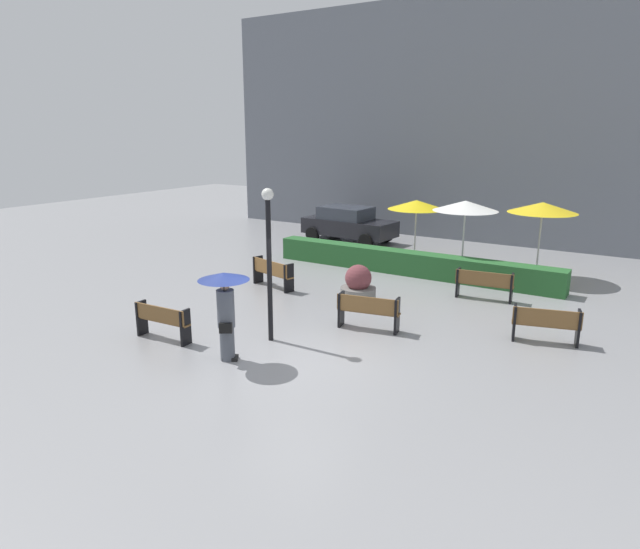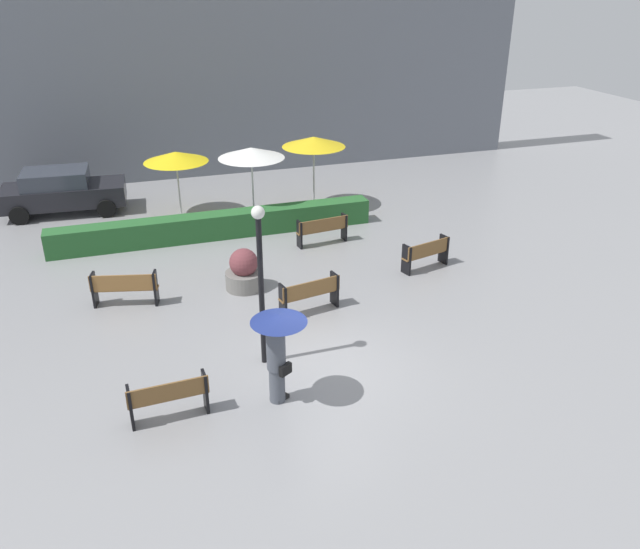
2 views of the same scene
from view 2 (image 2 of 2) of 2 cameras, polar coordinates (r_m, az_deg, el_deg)
name	(u,v)px [view 2 (image 2 of 2)]	position (r m, az deg, el deg)	size (l,w,h in m)	color
ground_plane	(327,370)	(14.16, 0.60, -8.45)	(60.00, 60.00, 0.00)	gray
bench_back_row	(323,229)	(20.25, 0.23, 4.10)	(1.70, 0.53, 0.88)	brown
bench_mid_center	(310,293)	(16.16, -0.90, -1.67)	(1.63, 0.65, 0.90)	brown
bench_far_left	(124,287)	(17.23, -17.00, -1.05)	(1.71, 0.76, 0.90)	olive
bench_far_right	(426,253)	(18.79, 9.44, 1.93)	(1.57, 0.73, 0.87)	brown
bench_near_left	(168,397)	(12.80, -13.32, -10.52)	(1.56, 0.40, 0.87)	brown
pedestrian_with_umbrella	(278,343)	(12.49, -3.79, -6.08)	(1.10, 1.10, 2.02)	#4C515B
planter_pot	(244,272)	(17.51, -6.76, 0.24)	(1.04, 1.04, 1.15)	slate
lamp_post	(260,270)	(13.38, -5.32, 0.44)	(0.28, 0.28, 3.66)	black
patio_umbrella_yellow	(176,157)	(22.79, -12.70, 10.17)	(2.21, 2.21, 2.31)	silver
patio_umbrella_white	(251,153)	(21.80, -6.13, 10.70)	(2.23, 2.23, 2.58)	silver
patio_umbrella_yellow_far	(314,142)	(23.01, -0.57, 11.71)	(2.25, 2.25, 2.62)	silver
hedge_strip	(216,226)	(21.10, -9.25, 4.31)	(10.41, 0.70, 0.81)	#28602D
building_facade	(198,42)	(27.50, -10.79, 19.63)	(28.00, 1.20, 10.61)	slate
parked_car	(62,191)	(24.69, -21.95, 6.92)	(4.30, 2.19, 1.57)	black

